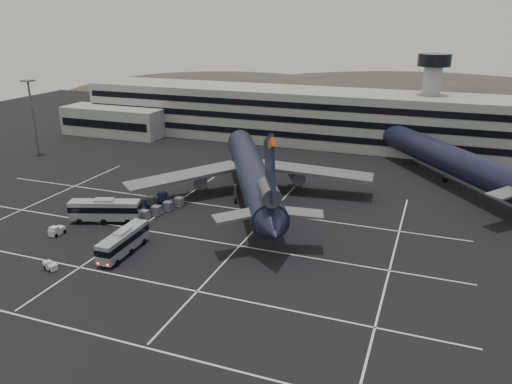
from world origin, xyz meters
TOP-DOWN VIEW (x-y plane):
  - ground at (0.00, 0.00)m, footprint 260.00×260.00m
  - lane_markings at (0.95, 0.72)m, footprint 90.00×55.62m
  - terminal at (-2.95, 71.14)m, footprint 125.00×26.00m
  - hills at (17.99, 170.00)m, footprint 352.00×180.00m
  - lightpole_left at (-55.00, 35.00)m, footprint 2.40×2.40m
  - trijet_main at (6.62, 23.29)m, footprint 42.67×53.47m
  - trijet_far at (40.98, 46.17)m, footprint 39.19×49.77m
  - bus_near at (-2.75, -4.22)m, footprint 2.96×10.54m
  - bus_far at (-12.51, 4.75)m, footprint 11.84×6.35m
  - tug_a at (-16.53, -2.43)m, footprint 1.60×2.54m
  - tug_b at (-9.17, -11.87)m, footprint 2.24×1.84m
  - uld_cluster at (-7.91, 12.36)m, footprint 8.95×11.43m

SIDE VIEW (x-z plane):
  - hills at x=17.99m, z-range -34.07..9.93m
  - ground at x=0.00m, z-range 0.00..0.00m
  - lane_markings at x=0.95m, z-range 0.00..0.01m
  - tug_b at x=-9.17m, z-range -0.07..1.18m
  - tug_a at x=-16.53m, z-range -0.09..1.48m
  - uld_cluster at x=-7.91m, z-range -0.02..1.64m
  - bus_near at x=-2.75m, z-range 0.17..3.86m
  - bus_far at x=-12.51m, z-range 0.19..4.29m
  - trijet_main at x=6.62m, z-range -3.79..14.29m
  - trijet_far at x=40.98m, z-range -3.61..14.47m
  - terminal at x=-2.95m, z-range -5.07..18.93m
  - lightpole_left at x=-55.00m, z-range 2.68..20.95m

